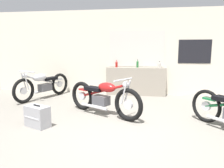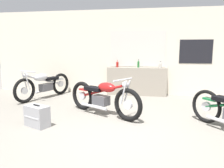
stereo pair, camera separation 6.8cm
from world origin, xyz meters
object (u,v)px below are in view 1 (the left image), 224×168
at_px(motorcycle_red, 103,97).
at_px(hard_case_silver, 37,116).
at_px(bottle_leftmost, 117,64).
at_px(bottle_center, 159,65).
at_px(bottle_left_center, 137,64).
at_px(motorcycle_silver, 43,85).

xyz_separation_m(motorcycle_red, hard_case_silver, (-1.13, -0.97, -0.22)).
bearing_deg(bottle_leftmost, bottle_center, -1.24).
distance_m(bottle_left_center, motorcycle_silver, 3.06).
distance_m(bottle_leftmost, hard_case_silver, 3.58).
height_order(motorcycle_silver, hard_case_silver, motorcycle_silver).
bearing_deg(motorcycle_silver, bottle_leftmost, 23.69).
bearing_deg(bottle_left_center, motorcycle_silver, -161.82).
height_order(bottle_center, motorcycle_red, bottle_center).
bearing_deg(hard_case_silver, motorcycle_silver, 113.83).
height_order(bottle_leftmost, motorcycle_silver, bottle_leftmost).
bearing_deg(hard_case_silver, bottle_center, 52.54).
distance_m(bottle_left_center, motorcycle_red, 2.49).
xyz_separation_m(bottle_left_center, bottle_center, (0.70, -0.02, -0.02)).
bearing_deg(bottle_left_center, hard_case_silver, -118.80).
bearing_deg(bottle_leftmost, motorcycle_red, -89.60).
relative_size(bottle_left_center, bottle_center, 1.28).
bearing_deg(motorcycle_red, bottle_leftmost, 90.40).
xyz_separation_m(bottle_left_center, motorcycle_silver, (-2.85, -0.93, -0.61)).
bearing_deg(motorcycle_red, bottle_left_center, 73.71).
relative_size(bottle_left_center, motorcycle_silver, 0.13).
bearing_deg(bottle_left_center, bottle_leftmost, 179.12).
xyz_separation_m(bottle_leftmost, hard_case_silver, (-1.12, -3.30, -0.81)).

